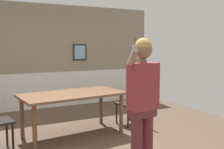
{
  "coord_description": "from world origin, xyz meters",
  "views": [
    {
      "loc": [
        -1.35,
        -3.97,
        1.61
      ],
      "look_at": [
        0.32,
        -0.74,
        1.21
      ],
      "focal_mm": 42.73,
      "sensor_mm": 36.0,
      "label": 1
    }
  ],
  "objects": [
    {
      "name": "chair_near_window",
      "position": [
        1.44,
        0.62,
        0.46
      ],
      "size": [
        0.52,
        0.52,
        0.96
      ],
      "rotation": [
        0.0,
        0.0,
        1.74
      ],
      "color": "#2D2319",
      "rests_on": "ground_plane"
    },
    {
      "name": "person_figure",
      "position": [
        0.48,
        -1.27,
        0.97
      ],
      "size": [
        0.52,
        0.24,
        1.7
      ],
      "rotation": [
        0.0,
        0.0,
        3.26
      ],
      "color": "brown",
      "rests_on": "ground_plane"
    },
    {
      "name": "room_back_partition",
      "position": [
        0.0,
        2.88,
        1.28
      ],
      "size": [
        6.49,
        0.17,
        2.65
      ],
      "color": "gray",
      "rests_on": "ground_plane"
    },
    {
      "name": "ground_plane",
      "position": [
        0.0,
        0.0,
        0.0
      ],
      "size": [
        7.13,
        7.13,
        0.0
      ],
      "primitive_type": "plane",
      "color": "brown"
    },
    {
      "name": "dining_table",
      "position": [
        0.16,
        0.49,
        0.68
      ],
      "size": [
        1.89,
        1.1,
        0.77
      ],
      "rotation": [
        0.0,
        0.0,
        0.1
      ],
      "color": "brown",
      "rests_on": "ground_plane"
    }
  ]
}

